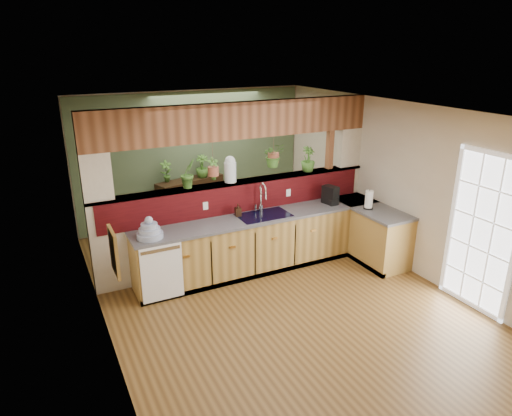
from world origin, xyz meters
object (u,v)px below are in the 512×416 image
paper_towel (369,200)px  shelving_console (191,201)px  glass_jar (230,169)px  soap_dispenser (238,210)px  dish_stack (150,231)px  coffee_maker (331,196)px  faucet (262,196)px

paper_towel → shelving_console: size_ratio=0.24×
paper_towel → shelving_console: bearing=126.8°
glass_jar → paper_towel: bearing=-23.0°
glass_jar → soap_dispenser: bearing=-85.5°
dish_stack → soap_dispenser: 1.44m
coffee_maker → shelving_console: coffee_maker is taller
glass_jar → faucet: bearing=-26.9°
soap_dispenser → shelving_console: soap_dispenser is taller
soap_dispenser → faucet: bearing=1.5°
coffee_maker → paper_towel: size_ratio=0.93×
glass_jar → shelving_console: glass_jar is taller
dish_stack → coffee_maker: 3.04m
soap_dispenser → paper_towel: paper_towel is taller
coffee_maker → shelving_console: (-1.66, 2.29, -0.54)m
coffee_maker → glass_jar: size_ratio=0.73×
coffee_maker → glass_jar: glass_jar is taller
soap_dispenser → coffee_maker: coffee_maker is taller
faucet → soap_dispenser: 0.45m
glass_jar → coffee_maker: bearing=-13.4°
dish_stack → coffee_maker: dish_stack is taller
paper_towel → dish_stack: bearing=173.3°
dish_stack → glass_jar: (1.41, 0.46, 0.60)m
faucet → coffee_maker: (1.20, -0.17, -0.12)m
coffee_maker → dish_stack: bearing=169.7°
paper_towel → shelving_console: 3.50m
coffee_maker → shelving_console: 2.88m
glass_jar → shelving_console: size_ratio=0.30×
soap_dispenser → shelving_console: (-0.05, 2.13, -0.50)m
paper_towel → soap_dispenser: bearing=162.6°
soap_dispenser → coffee_maker: (1.61, -0.16, 0.04)m
dish_stack → faucet: bearing=7.4°
glass_jar → dish_stack: bearing=-161.9°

